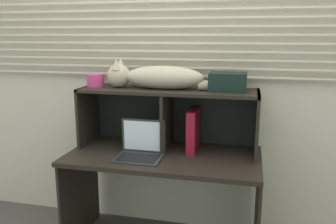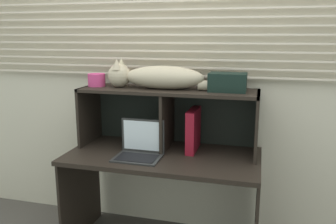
{
  "view_description": "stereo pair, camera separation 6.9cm",
  "coord_description": "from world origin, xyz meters",
  "px_view_note": "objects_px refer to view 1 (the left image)",
  "views": [
    {
      "loc": [
        0.55,
        -1.98,
        1.49
      ],
      "look_at": [
        0.0,
        0.32,
        0.96
      ],
      "focal_mm": 37.16,
      "sensor_mm": 36.0,
      "label": 1
    },
    {
      "loc": [
        0.61,
        -1.96,
        1.49
      ],
      "look_at": [
        0.0,
        0.32,
        0.96
      ],
      "focal_mm": 37.16,
      "sensor_mm": 36.0,
      "label": 2
    }
  ],
  "objects_px": {
    "laptop": "(140,149)",
    "storage_box": "(228,82)",
    "binder_upright": "(193,130)",
    "small_basket": "(96,80)",
    "cat": "(156,77)",
    "book_stack": "(140,143)"
  },
  "relations": [
    {
      "from": "storage_box",
      "to": "small_basket",
      "type": "bearing_deg",
      "value": 180.0
    },
    {
      "from": "binder_upright",
      "to": "book_stack",
      "type": "height_order",
      "value": "binder_upright"
    },
    {
      "from": "cat",
      "to": "small_basket",
      "type": "bearing_deg",
      "value": 180.0
    },
    {
      "from": "cat",
      "to": "storage_box",
      "type": "height_order",
      "value": "cat"
    },
    {
      "from": "small_basket",
      "to": "storage_box",
      "type": "xyz_separation_m",
      "value": [
        0.94,
        0.0,
        0.02
      ]
    },
    {
      "from": "laptop",
      "to": "book_stack",
      "type": "height_order",
      "value": "laptop"
    },
    {
      "from": "book_stack",
      "to": "small_basket",
      "type": "xyz_separation_m",
      "value": [
        -0.33,
        0.0,
        0.45
      ]
    },
    {
      "from": "book_stack",
      "to": "storage_box",
      "type": "height_order",
      "value": "storage_box"
    },
    {
      "from": "cat",
      "to": "storage_box",
      "type": "distance_m",
      "value": 0.49
    },
    {
      "from": "storage_box",
      "to": "binder_upright",
      "type": "bearing_deg",
      "value": 180.0
    },
    {
      "from": "laptop",
      "to": "binder_upright",
      "type": "bearing_deg",
      "value": 35.05
    },
    {
      "from": "laptop",
      "to": "storage_box",
      "type": "height_order",
      "value": "storage_box"
    },
    {
      "from": "binder_upright",
      "to": "book_stack",
      "type": "bearing_deg",
      "value": -179.97
    },
    {
      "from": "book_stack",
      "to": "storage_box",
      "type": "relative_size",
      "value": 0.88
    },
    {
      "from": "cat",
      "to": "laptop",
      "type": "xyz_separation_m",
      "value": [
        -0.05,
        -0.22,
        -0.45
      ]
    },
    {
      "from": "binder_upright",
      "to": "small_basket",
      "type": "xyz_separation_m",
      "value": [
        -0.72,
        0.0,
        0.32
      ]
    },
    {
      "from": "cat",
      "to": "book_stack",
      "type": "xyz_separation_m",
      "value": [
        -0.13,
        -0.0,
        -0.48
      ]
    },
    {
      "from": "binder_upright",
      "to": "storage_box",
      "type": "distance_m",
      "value": 0.41
    },
    {
      "from": "cat",
      "to": "binder_upright",
      "type": "relative_size",
      "value": 3.1
    },
    {
      "from": "cat",
      "to": "laptop",
      "type": "distance_m",
      "value": 0.51
    },
    {
      "from": "cat",
      "to": "laptop",
      "type": "bearing_deg",
      "value": -102.75
    },
    {
      "from": "laptop",
      "to": "book_stack",
      "type": "bearing_deg",
      "value": 108.68
    }
  ]
}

